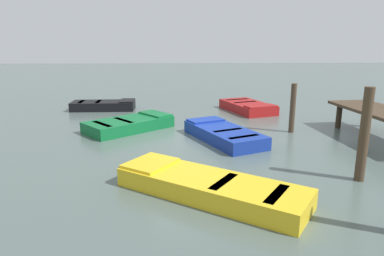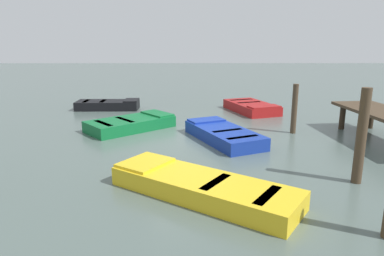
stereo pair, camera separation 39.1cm
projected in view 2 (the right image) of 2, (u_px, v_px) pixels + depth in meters
The scene contains 8 objects.
ground_plane at pixel (192, 138), 11.62m from camera, with size 80.00×80.00×0.00m, color #4C5B56.
rowboat_yellow at pixel (201, 186), 7.26m from camera, with size 3.32×4.04×0.46m.
rowboat_blue at pixel (223, 134), 11.32m from camera, with size 3.44×2.52×0.46m.
rowboat_black at pixel (108, 105), 16.47m from camera, with size 1.17×2.89×0.46m.
rowboat_red at pixel (251, 107), 15.90m from camera, with size 3.17×2.35×0.46m.
rowboat_green at pixel (131, 123), 12.75m from camera, with size 3.11×3.28×0.46m.
mooring_piling_mid_right at pixel (294, 109), 12.08m from camera, with size 0.19×0.19×1.72m, color #423323.
mooring_piling_near_right at pixel (361, 137), 7.74m from camera, with size 0.22×0.22×2.18m, color #423323.
Camera 2 is at (11.19, -0.05, 3.15)m, focal length 32.71 mm.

